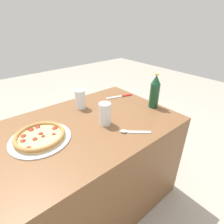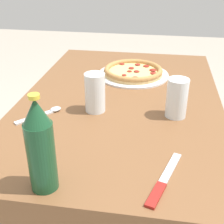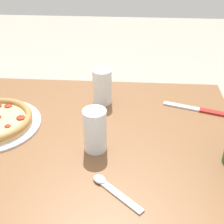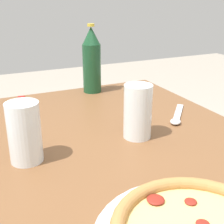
% 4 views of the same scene
% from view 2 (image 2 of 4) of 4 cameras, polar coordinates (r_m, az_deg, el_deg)
% --- Properties ---
extents(table, '(1.24, 0.80, 0.73)m').
position_cam_2_polar(table, '(1.46, 1.43, -10.39)').
color(table, brown).
rests_on(table, ground_plane).
extents(pizza_margherita, '(0.34, 0.34, 0.04)m').
position_cam_2_polar(pizza_margherita, '(1.50, 3.92, 7.35)').
color(pizza_margherita, silver).
rests_on(pizza_margherita, table).
extents(glass_lemonade, '(0.08, 0.08, 0.15)m').
position_cam_2_polar(glass_lemonade, '(1.14, -3.13, 3.34)').
color(glass_lemonade, white).
rests_on(glass_lemonade, table).
extents(glass_cola, '(0.08, 0.08, 0.14)m').
position_cam_2_polar(glass_cola, '(1.13, 11.76, 2.32)').
color(glass_cola, white).
rests_on(glass_cola, table).
extents(beer_bottle, '(0.07, 0.07, 0.26)m').
position_cam_2_polar(beer_bottle, '(0.76, -12.99, -6.13)').
color(beer_bottle, '#194728').
rests_on(beer_bottle, table).
extents(knife, '(0.23, 0.09, 0.01)m').
position_cam_2_polar(knife, '(0.84, 9.42, -12.30)').
color(knife, maroon).
rests_on(knife, table).
extents(spoon, '(0.15, 0.14, 0.01)m').
position_cam_2_polar(spoon, '(1.17, -12.04, -0.15)').
color(spoon, silver).
rests_on(spoon, table).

